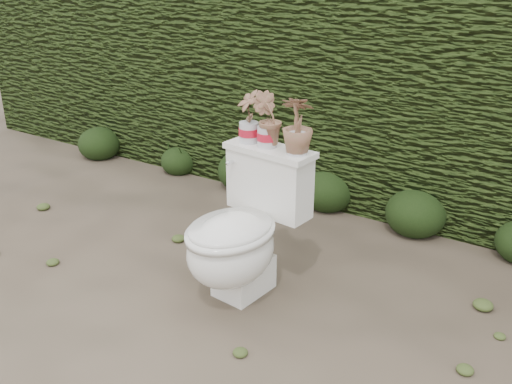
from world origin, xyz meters
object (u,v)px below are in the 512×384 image
Objects in this scene: potted_plant_left at (249,118)px; potted_plant_right at (298,127)px; potted_plant_center at (267,121)px; toilet at (241,235)px.

potted_plant_left is 0.32m from potted_plant_right.
potted_plant_right is (0.19, -0.02, 0.01)m from potted_plant_center.
toilet is at bearing 29.55° from potted_plant_right.
potted_plant_left reaches higher than toilet.
potted_plant_center reaches higher than potted_plant_left.
toilet is at bearing 70.70° from potted_plant_center.
potted_plant_left is at bearing -24.39° from potted_plant_right.
potted_plant_center is at bearing 94.03° from toilet.
potted_plant_left is at bearing -23.32° from potted_plant_center.
potted_plant_right is at bearing 25.20° from potted_plant_left.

